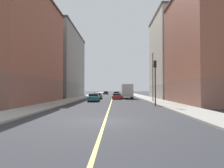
% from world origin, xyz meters
% --- Properties ---
extents(ground_plane, '(400.00, 400.00, 0.00)m').
position_xyz_m(ground_plane, '(0.00, 0.00, 0.00)').
color(ground_plane, '#303136').
rests_on(ground_plane, ground).
extents(sidewalk_left, '(3.48, 168.00, 0.15)m').
position_xyz_m(sidewalk_left, '(7.93, 49.00, 0.07)').
color(sidewalk_left, '#9E9B93').
rests_on(sidewalk_left, ground).
extents(sidewalk_right, '(3.48, 168.00, 0.15)m').
position_xyz_m(sidewalk_right, '(-7.93, 49.00, 0.07)').
color(sidewalk_right, '#9E9B93').
rests_on(sidewalk_right, ground).
extents(lane_center_stripe, '(0.16, 154.00, 0.01)m').
position_xyz_m(lane_center_stripe, '(0.00, 49.00, 0.01)').
color(lane_center_stripe, '#E5D14C').
rests_on(lane_center_stripe, ground).
extents(building_left_near, '(10.75, 16.08, 16.54)m').
position_xyz_m(building_left_near, '(14.89, 15.92, 8.28)').
color(building_left_near, brown).
rests_on(building_left_near, ground).
extents(building_left_mid, '(10.75, 15.49, 19.00)m').
position_xyz_m(building_left_mid, '(14.89, 32.89, 9.51)').
color(building_left_mid, '#9D9688').
rests_on(building_left_mid, ground).
extents(building_right_corner, '(10.75, 20.51, 16.68)m').
position_xyz_m(building_right_corner, '(-14.89, 16.38, 8.35)').
color(building_right_corner, brown).
rests_on(building_right_corner, ground).
extents(building_right_midblock, '(10.75, 25.29, 17.97)m').
position_xyz_m(building_right_midblock, '(-14.89, 42.01, 8.99)').
color(building_right_midblock, slate).
rests_on(building_right_midblock, ground).
extents(traffic_light_left_near, '(0.40, 0.32, 5.79)m').
position_xyz_m(traffic_light_left_near, '(5.77, 12.54, 3.76)').
color(traffic_light_left_near, '#2D2D2D').
rests_on(traffic_light_left_near, ground).
extents(street_lamp_left_near, '(0.36, 0.36, 8.01)m').
position_xyz_m(street_lamp_left_near, '(6.79, 19.68, 4.93)').
color(street_lamp_left_near, '#4C4C51').
rests_on(street_lamp_left_near, ground).
extents(car_black, '(1.92, 4.56, 1.28)m').
position_xyz_m(car_black, '(-3.17, 69.65, 0.64)').
color(car_black, black).
rests_on(car_black, ground).
extents(car_orange, '(2.04, 4.00, 1.39)m').
position_xyz_m(car_orange, '(1.06, 47.48, 0.66)').
color(car_orange, orange).
rests_on(car_orange, ground).
extents(car_maroon, '(2.02, 4.54, 1.27)m').
position_xyz_m(car_maroon, '(1.00, 58.17, 0.63)').
color(car_maroon, maroon).
rests_on(car_maroon, ground).
extents(car_green, '(1.95, 3.97, 1.30)m').
position_xyz_m(car_green, '(-3.22, 30.46, 0.64)').
color(car_green, '#1E6B38').
rests_on(car_green, ground).
extents(car_red, '(2.10, 4.39, 1.20)m').
position_xyz_m(car_red, '(0.99, 30.03, 0.59)').
color(car_red, red).
rests_on(car_red, ground).
extents(car_teal, '(1.89, 4.43, 1.35)m').
position_xyz_m(car_teal, '(-3.07, 22.04, 0.67)').
color(car_teal, '#196670').
rests_on(car_teal, ground).
extents(box_truck, '(2.51, 7.58, 3.22)m').
position_xyz_m(box_truck, '(3.33, 33.36, 1.71)').
color(box_truck, beige).
rests_on(box_truck, ground).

